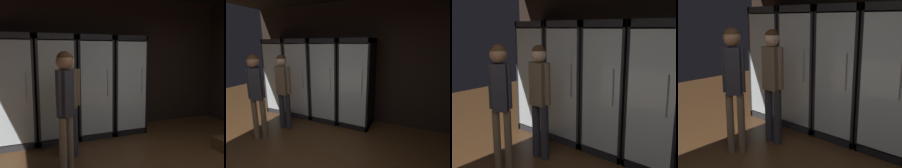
# 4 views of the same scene
# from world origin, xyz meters

# --- Properties ---
(wall_back) EXTENTS (6.00, 0.06, 2.80)m
(wall_back) POSITION_xyz_m (0.00, 3.03, 1.40)
(wall_back) COLOR black
(wall_back) RESTS_ON ground
(cooler_far_left) EXTENTS (0.68, 0.65, 1.95)m
(cooler_far_left) POSITION_xyz_m (-2.04, 2.71, 0.96)
(cooler_far_left) COLOR #2B2B30
(cooler_far_left) RESTS_ON ground
(cooler_left) EXTENTS (0.68, 0.65, 1.95)m
(cooler_left) POSITION_xyz_m (-1.32, 2.71, 0.96)
(cooler_left) COLOR #2B2B30
(cooler_left) RESTS_ON ground
(cooler_center) EXTENTS (0.68, 0.65, 1.95)m
(cooler_center) POSITION_xyz_m (-0.61, 2.71, 0.96)
(cooler_center) COLOR black
(cooler_center) RESTS_ON ground
(cooler_right) EXTENTS (0.68, 0.65, 1.95)m
(cooler_right) POSITION_xyz_m (0.11, 2.71, 0.95)
(cooler_right) COLOR black
(cooler_right) RESTS_ON ground
(shopper_near) EXTENTS (0.38, 0.21, 1.62)m
(shopper_near) POSITION_xyz_m (-1.25, 1.82, 0.99)
(shopper_near) COLOR #2D2D38
(shopper_near) RESTS_ON ground
(shopper_far) EXTENTS (0.24, 0.23, 1.66)m
(shopper_far) POSITION_xyz_m (-1.40, 1.27, 1.06)
(shopper_far) COLOR #72604C
(shopper_far) RESTS_ON ground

